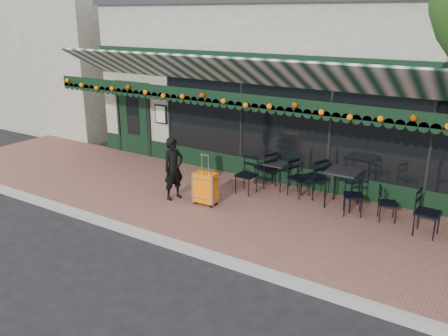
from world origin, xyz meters
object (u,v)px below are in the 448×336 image
Objects in this scene: cafe_table_a at (344,174)px; chair_b_front at (246,175)px; chair_a_left at (314,177)px; chair_b_left at (265,168)px; cafe_table_b at (277,166)px; chair_b_right at (299,178)px; chair_a_front at (353,196)px; suitcase at (205,188)px; chair_a_right at (388,203)px; chair_a_extra at (428,213)px; woman at (174,169)px.

cafe_table_a is 0.94× the size of chair_b_front.
chair_b_left is (-1.31, 0.08, -0.03)m from chair_a_left.
cafe_table_b is 0.71m from chair_b_right.
chair_b_left is at bearing 172.34° from cafe_table_a.
cafe_table_b is 2.18m from chair_a_front.
chair_b_left reaches higher than cafe_table_a.
cafe_table_b is 0.68× the size of chair_a_left.
cafe_table_b is at bearing 104.65° from chair_b_left.
suitcase is 1.30× the size of chair_b_left.
chair_a_left is at bearing -1.89° from cafe_table_b.
chair_b_front is (-1.43, -0.66, -0.03)m from chair_a_left.
cafe_table_a is 1.13m from chair_b_right.
chair_a_left is at bearing 165.35° from cafe_table_a.
chair_b_left reaches higher than chair_a_right.
cafe_table_b is 0.99m from chair_a_left.
chair_b_front is (-3.25, -0.22, 0.07)m from chair_a_right.
cafe_table_b is (-1.75, 0.23, -0.17)m from cafe_table_a.
chair_b_left is 1.00× the size of chair_b_front.
chair_b_front reaches higher than cafe_table_b.
chair_a_right is (1.05, -0.24, -0.38)m from cafe_table_a.
chair_b_front is (-1.12, -0.53, 0.02)m from chair_b_right.
chair_a_left is at bearing 77.00° from chair_a_extra.
cafe_table_a is at bearing -76.95° from chair_b_right.
suitcase is 1.79× the size of cafe_table_b.
chair_a_left reaches higher than cafe_table_b.
chair_b_front is (-2.55, -0.15, 0.03)m from chair_a_front.
chair_b_left reaches higher than chair_a_front.
chair_b_front is (0.42, 1.11, 0.06)m from suitcase.
woman reaches higher than chair_b_front.
suitcase is 1.35× the size of chair_b_right.
cafe_table_a is 1.77m from cafe_table_b.
cafe_table_a is at bearing 76.69° from chair_a_extra.
chair_a_left is (-0.77, 0.20, -0.28)m from cafe_table_a.
chair_b_left is at bearing 172.01° from cafe_table_b.
cafe_table_b is 0.71× the size of chair_a_extra.
chair_a_front is 1.48m from chair_b_right.
cafe_table_a is at bearing 25.53° from suitcase.
chair_a_extra is (0.82, -0.29, 0.08)m from chair_a_right.
chair_b_left is (-0.33, 0.05, -0.14)m from cafe_table_b.
chair_b_right is (2.36, 1.73, -0.30)m from woman.
chair_a_extra is (1.52, -0.21, 0.04)m from chair_a_front.
chair_a_left is 1.05× the size of chair_a_extra.
woman is 2.54m from cafe_table_b.
chair_a_front is at bearing 98.88° from chair_b_left.
chair_b_front is (-0.12, -0.74, -0.00)m from chair_b_left.
cafe_table_a is 0.58m from chair_a_front.
woman is 2.38m from chair_b_left.
suitcase reaches higher than cafe_table_a.
suitcase reaches higher than chair_b_left.
chair_a_extra reaches higher than chair_a_right.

